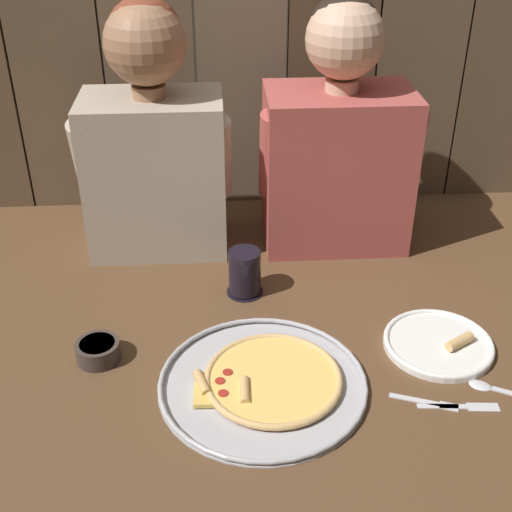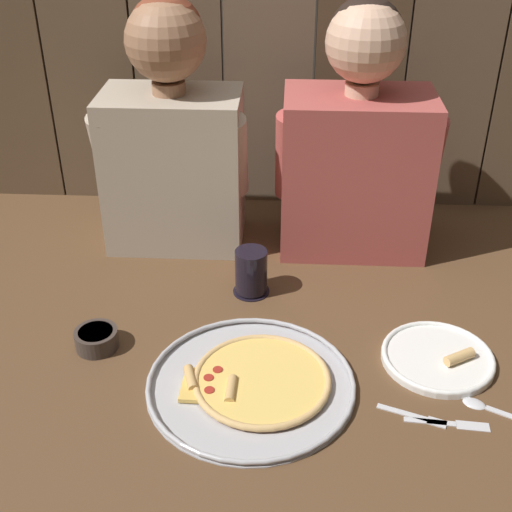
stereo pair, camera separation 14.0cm
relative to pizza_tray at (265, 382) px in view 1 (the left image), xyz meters
name	(u,v)px [view 1 (the left image)]	position (x,y,z in m)	size (l,w,h in m)	color
ground_plane	(259,354)	(0.00, 0.10, -0.01)	(3.20, 3.20, 0.00)	brown
pizza_tray	(265,382)	(0.00, 0.00, 0.00)	(0.41, 0.41, 0.03)	#B2B2B7
dinner_plate	(439,344)	(0.38, 0.09, 0.00)	(0.23, 0.23, 0.03)	white
drinking_glass	(245,273)	(-0.02, 0.32, 0.05)	(0.09, 0.09, 0.11)	black
dipping_bowl	(98,350)	(-0.34, 0.10, 0.01)	(0.09, 0.09, 0.04)	#3D332D
table_fork	(427,402)	(0.31, -0.07, -0.01)	(0.13, 0.06, 0.01)	silver
table_knife	(459,406)	(0.36, -0.08, -0.01)	(0.16, 0.03, 0.01)	silver
table_spoon	(492,387)	(0.44, -0.04, -0.01)	(0.13, 0.08, 0.01)	silver
diner_left	(153,139)	(-0.23, 0.57, 0.28)	(0.38, 0.22, 0.63)	#B2A38E
diner_right	(338,138)	(0.22, 0.57, 0.27)	(0.40, 0.23, 0.63)	#AD4C47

